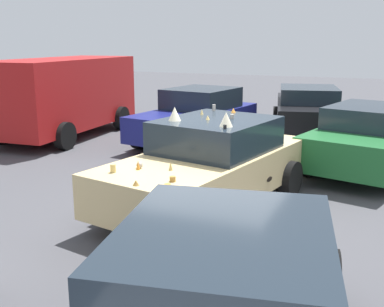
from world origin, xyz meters
name	(u,v)px	position (x,y,z in m)	size (l,w,h in m)	color
ground_plane	(208,207)	(0.00, 0.00, 0.00)	(60.00, 60.00, 0.00)	#47474C
art_car_decorated	(210,164)	(0.05, -0.01, 0.73)	(4.56, 2.61, 1.70)	#D8BC7F
parked_van_behind_left	(64,93)	(3.98, 6.05, 1.25)	(5.18, 2.49, 2.24)	#B21919
parked_sedan_far_left	(307,110)	(7.21, -0.34, 0.71)	(4.75, 2.75, 1.40)	black
parked_sedan_far_right	(197,117)	(4.57, 2.15, 0.74)	(4.35, 2.45, 1.48)	navy
parked_sedan_near_right	(225,304)	(-3.86, -1.66, 0.71)	(4.30, 2.58, 1.39)	silver
parked_sedan_row_back_far	(374,137)	(3.69, -2.39, 0.72)	(4.84, 2.77, 1.41)	#1E602D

